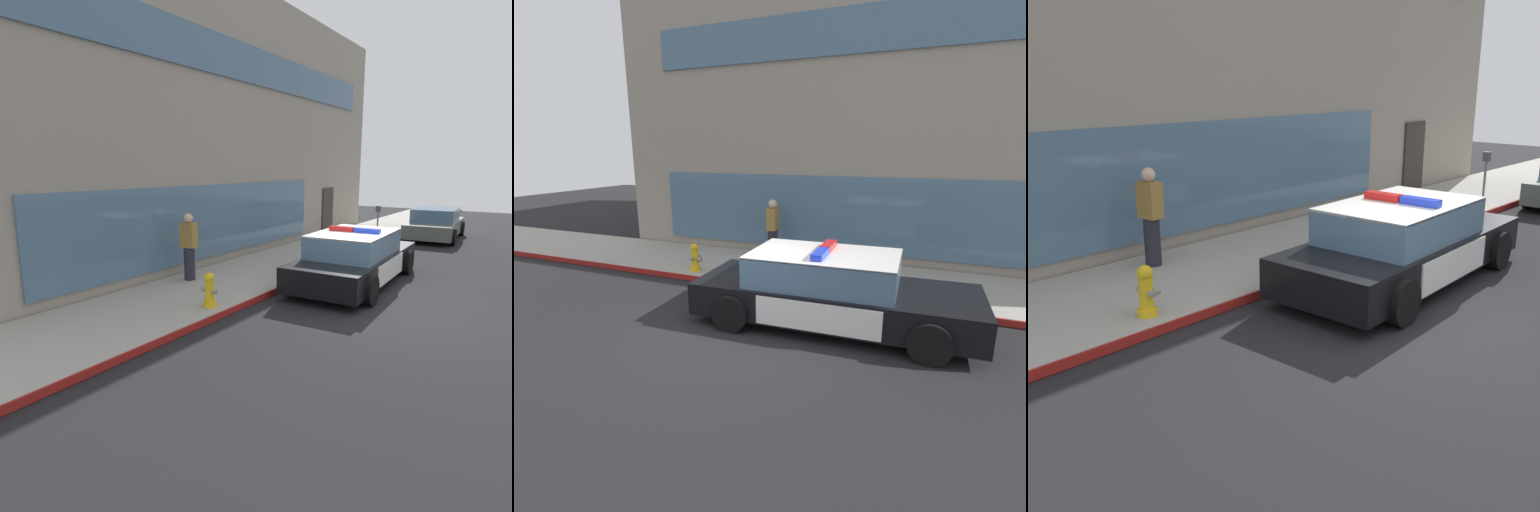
{
  "view_description": "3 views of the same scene",
  "coord_description": "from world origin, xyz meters",
  "views": [
    {
      "loc": [
        -9.03,
        -2.98,
        3.0
      ],
      "look_at": [
        -0.89,
        2.6,
        0.98
      ],
      "focal_mm": 30.64,
      "sensor_mm": 36.0,
      "label": 1
    },
    {
      "loc": [
        3.3,
        -5.8,
        3.22
      ],
      "look_at": [
        -0.16,
        2.41,
        0.85
      ],
      "focal_mm": 28.3,
      "sensor_mm": 36.0,
      "label": 2
    },
    {
      "loc": [
        -6.7,
        -3.89,
        3.3
      ],
      "look_at": [
        -0.99,
        1.48,
        0.95
      ],
      "focal_mm": 41.89,
      "sensor_mm": 36.0,
      "label": 3
    }
  ],
  "objects": [
    {
      "name": "pedestrian_on_sidewalk",
      "position": [
        -1.0,
        4.6,
        1.01
      ],
      "size": [
        0.3,
        0.42,
        1.71
      ],
      "rotation": [
        0.0,
        0.0,
        0.09
      ],
      "color": "#23232D",
      "rests_on": "sidewalk"
    },
    {
      "name": "police_cruiser",
      "position": [
        1.59,
        1.18,
        0.68
      ],
      "size": [
        5.19,
        2.27,
        1.49
      ],
      "rotation": [
        0.0,
        0.0,
        0.04
      ],
      "color": "black",
      "rests_on": "ground"
    },
    {
      "name": "fire_hydrant",
      "position": [
        -2.4,
        2.73,
        0.5
      ],
      "size": [
        0.34,
        0.39,
        0.73
      ],
      "color": "gold",
      "rests_on": "sidewalk"
    },
    {
      "name": "sidewalk",
      "position": [
        0.0,
        3.8,
        0.07
      ],
      "size": [
        48.0,
        2.9,
        0.15
      ],
      "primitive_type": "cube",
      "color": "#A39E93",
      "rests_on": "ground"
    },
    {
      "name": "curb_red_paint",
      "position": [
        0.0,
        2.33,
        0.08
      ],
      "size": [
        28.8,
        0.04,
        0.14
      ],
      "primitive_type": "cube",
      "color": "maroon",
      "rests_on": "ground"
    },
    {
      "name": "ground",
      "position": [
        0.0,
        0.0,
        0.0
      ],
      "size": [
        48.0,
        48.0,
        0.0
      ],
      "primitive_type": "plane",
      "color": "black"
    },
    {
      "name": "storefront_building",
      "position": [
        2.93,
        11.28,
        4.23
      ],
      "size": [
        18.66,
        12.04,
        8.46
      ],
      "color": "gray",
      "rests_on": "ground"
    }
  ]
}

